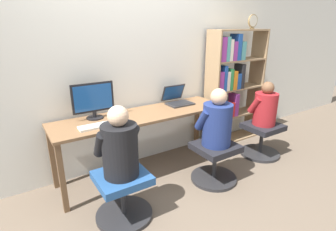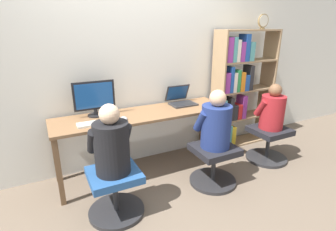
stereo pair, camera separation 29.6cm
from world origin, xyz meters
name	(u,v)px [view 1 (the left image)]	position (x,y,z in m)	size (l,w,h in m)	color
ground_plane	(157,182)	(0.00, 0.00, 0.00)	(14.00, 14.00, 0.00)	brown
wall_back	(128,61)	(0.00, 0.62, 1.30)	(10.00, 0.05, 2.60)	silver
desk	(144,120)	(0.00, 0.28, 0.66)	(2.04, 0.55, 0.74)	brown
desktop_monitor	(93,100)	(-0.51, 0.43, 0.94)	(0.45, 0.18, 0.39)	black
laptop	(178,100)	(0.56, 0.40, 0.79)	(0.32, 0.32, 0.23)	#2D2D30
keyboard	(100,125)	(-0.54, 0.16, 0.76)	(0.42, 0.13, 0.03)	silver
computer_mouse_by_keyboard	(125,120)	(-0.28, 0.15, 0.76)	(0.07, 0.10, 0.04)	#99999E
office_chair_left	(123,194)	(-0.54, -0.32, 0.24)	(0.52, 0.52, 0.45)	#262628
office_chair_right	(215,161)	(0.58, -0.31, 0.24)	(0.52, 0.52, 0.45)	#262628
person_at_monitor	(120,146)	(-0.54, -0.32, 0.72)	(0.38, 0.33, 0.63)	black
person_at_laptop	(217,122)	(0.58, -0.30, 0.71)	(0.39, 0.33, 0.63)	navy
bookshelf	(229,88)	(1.44, 0.38, 0.85)	(0.94, 0.28, 1.64)	#997A56
desk_clock	(253,21)	(1.73, 0.32, 1.74)	(0.17, 0.03, 0.19)	olive
office_chair_side	(261,138)	(1.54, -0.19, 0.24)	(0.52, 0.52, 0.45)	#262628
person_near_shelf	(265,107)	(1.54, -0.18, 0.69)	(0.36, 0.30, 0.57)	maroon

